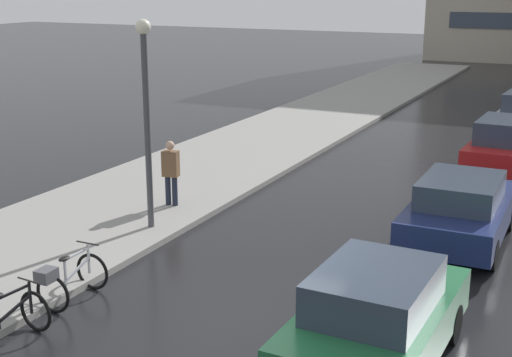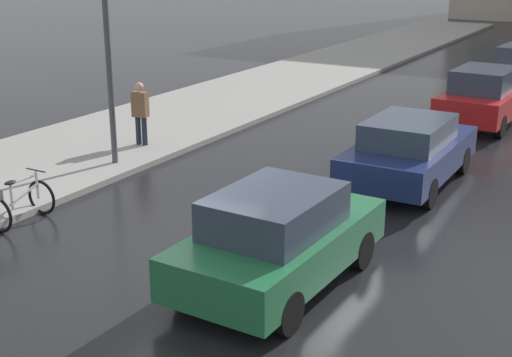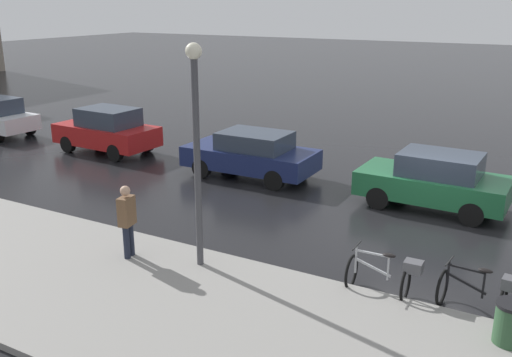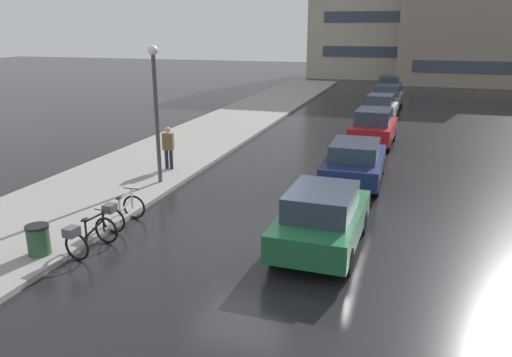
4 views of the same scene
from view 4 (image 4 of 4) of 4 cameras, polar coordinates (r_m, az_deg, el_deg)
The scene contains 15 objects.
ground_plane at distance 13.28m, azimuth -1.53°, elevation -6.92°, with size 140.00×140.00×0.00m, color black.
sidewalk_kerb at distance 24.27m, azimuth -7.22°, elevation 4.15°, with size 4.80×60.00×0.14m, color gray.
bicycle_nearest at distance 12.93m, azimuth -18.71°, elevation -6.19°, with size 0.80×1.44×0.95m.
bicycle_second at distance 14.33m, azimuth -15.20°, elevation -3.64°, with size 0.73×1.42×0.96m.
car_green at distance 12.56m, azimuth 7.54°, elevation -4.49°, with size 1.99×4.07×1.60m.
car_navy at distance 18.13m, azimuth 11.21°, elevation 1.93°, with size 1.99×4.33×1.52m.
car_red at distance 24.33m, azimuth 13.28°, elevation 5.76°, with size 2.03×4.08×1.71m.
car_white at distance 30.50m, azimuth 14.00°, elevation 7.79°, with size 1.93×3.90×1.62m.
car_grey at distance 36.03m, azimuth 14.75°, elevation 9.05°, with size 2.05×4.31×1.59m.
car_blue at distance 42.08m, azimuth 14.97°, elevation 10.14°, with size 1.83×3.84×1.65m.
pedestrian at distance 19.28m, azimuth -9.99°, elevation 3.59°, with size 0.44×0.31×1.79m.
streetlamp at distance 17.34m, azimuth -11.38°, elevation 8.56°, with size 0.33×0.33×4.81m.
trash_bin at distance 13.08m, azimuth -23.57°, elevation -6.70°, with size 0.55×0.55×0.87m.
building_facade_main at distance 59.68m, azimuth 16.80°, elevation 18.89°, with size 19.62×9.66×16.35m.
building_facade_side at distance 55.97m, azimuth 24.79°, elevation 15.32°, with size 16.02×11.02×10.59m.
Camera 4 is at (4.01, -11.47, 5.35)m, focal length 35.00 mm.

